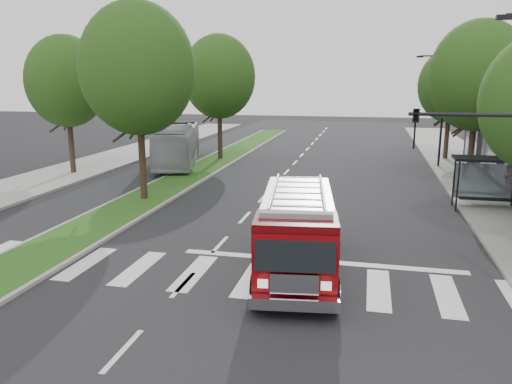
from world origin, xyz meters
TOP-DOWN VIEW (x-y plane):
  - ground at (0.00, 0.00)m, footprint 140.00×140.00m
  - sidewalk_right at (12.50, 10.00)m, footprint 5.00×80.00m
  - sidewalk_left at (-14.50, 10.00)m, footprint 5.00×80.00m
  - median at (-6.00, 18.00)m, footprint 3.00×50.00m
  - bus_shelter at (11.20, 8.15)m, footprint 3.20×1.60m
  - tree_right_mid at (11.50, 14.00)m, footprint 5.60×5.60m
  - tree_right_far at (11.50, 24.00)m, footprint 5.00×5.00m
  - tree_median_near at (-6.00, 6.00)m, footprint 5.80×5.80m
  - tree_median_far at (-6.00, 20.00)m, footprint 5.60×5.60m
  - tree_left_mid at (-14.00, 12.00)m, footprint 5.20×5.20m
  - streetlight_right_far at (10.35, 20.00)m, footprint 2.11×0.20m
  - fire_engine at (3.29, -1.88)m, footprint 3.34×8.19m
  - city_bus at (-8.50, 17.26)m, footprint 5.39×11.14m

SIDE VIEW (x-z plane):
  - ground at x=0.00m, z-range 0.00..0.00m
  - sidewalk_right at x=12.50m, z-range 0.00..0.15m
  - sidewalk_left at x=-14.50m, z-range 0.00..0.15m
  - median at x=-6.00m, z-range 0.00..0.16m
  - fire_engine at x=3.29m, z-range -0.06..2.70m
  - city_bus at x=-8.50m, z-range 0.00..3.02m
  - bus_shelter at x=11.20m, z-range 0.73..3.34m
  - streetlight_right_far at x=10.35m, z-range 0.48..8.48m
  - tree_right_far at x=11.50m, z-range 1.47..10.20m
  - tree_left_mid at x=-14.00m, z-range 1.58..10.74m
  - tree_right_mid at x=11.50m, z-range 1.63..11.35m
  - tree_median_far at x=-6.00m, z-range 1.63..11.35m
  - tree_median_near at x=-6.00m, z-range 1.73..11.89m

